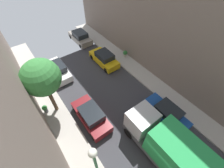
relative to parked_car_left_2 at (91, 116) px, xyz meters
name	(u,v)px	position (x,y,z in m)	size (l,w,h in m)	color
ground	(162,156)	(2.70, -5.86, -0.72)	(32.00, 32.00, 0.00)	#38383D
sidewalk_right	(200,121)	(7.70, -5.86, -0.64)	(2.00, 44.00, 0.15)	#B7B2A8
parked_car_left_2	(91,116)	(0.00, 0.00, 0.00)	(1.78, 4.20, 1.57)	maroon
parked_car_left_3	(58,70)	(0.00, 7.25, 0.00)	(1.78, 4.20, 1.57)	white
parked_car_right_1	(166,114)	(5.40, -3.73, 0.00)	(1.78, 4.20, 1.57)	#194799
parked_car_right_2	(104,59)	(5.40, 5.83, 0.00)	(1.78, 4.20, 1.57)	gold
parked_car_right_3	(80,37)	(5.40, 11.92, 0.00)	(1.78, 4.20, 1.57)	gray
delivery_truck	(169,148)	(2.70, -5.84, 1.07)	(2.26, 6.60, 3.38)	#4C4C51
street_tree_2	(41,78)	(-2.08, 2.88, 3.61)	(2.90, 2.90, 5.67)	brown
potted_plant_1	(45,109)	(-2.96, 3.18, -0.09)	(0.47, 0.47, 0.85)	slate
potted_plant_2	(125,53)	(8.21, 5.20, -0.08)	(0.56, 0.56, 0.85)	#B2A899
lamp_post	(95,163)	(-1.90, -4.14, 2.91)	(0.44, 0.44, 5.26)	#26723F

